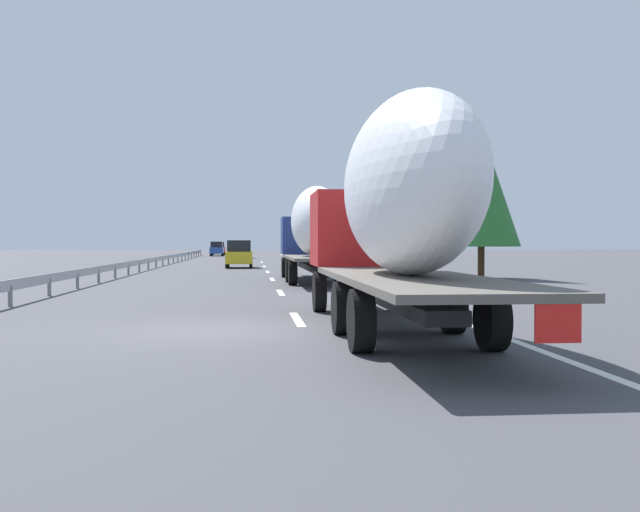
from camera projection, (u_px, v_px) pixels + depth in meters
name	position (u px, v px, depth m)	size (l,w,h in m)	color
ground_plane	(240.00, 267.00, 55.00)	(260.00, 260.00, 0.00)	#424247
lane_stripe_0	(297.00, 319.00, 17.35)	(3.20, 0.20, 0.01)	white
lane_stripe_1	(281.00, 292.00, 26.60)	(3.20, 0.20, 0.01)	white
lane_stripe_2	(272.00, 279.00, 36.26)	(3.20, 0.20, 0.01)	white
lane_stripe_3	(268.00, 272.00, 45.41)	(3.20, 0.20, 0.01)	white
lane_stripe_4	(264.00, 266.00, 55.75)	(3.20, 0.20, 0.01)	white
lane_stripe_5	(262.00, 262.00, 67.66)	(3.20, 0.20, 0.01)	white
edge_line_right	(309.00, 264.00, 60.50)	(110.00, 0.20, 0.01)	white
truck_lead	(314.00, 229.00, 33.57)	(13.33, 2.55, 4.24)	navy
truck_trailing	(397.00, 205.00, 14.68)	(13.36, 2.55, 4.50)	#B21919
car_yellow_coupe	(239.00, 254.00, 52.60)	(4.03, 1.87, 1.96)	gold
car_silver_hatch	(242.00, 250.00, 84.93)	(4.00, 1.88, 1.87)	#ADB2B7
car_blue_sedan	(217.00, 249.00, 98.90)	(4.71, 1.74, 1.92)	#28479E
car_red_compact	(219.00, 248.00, 107.25)	(4.06, 1.88, 1.90)	red
road_sign	(336.00, 234.00, 51.46)	(0.10, 0.90, 3.49)	gray
tree_0	(341.00, 234.00, 96.07)	(2.74, 2.74, 4.75)	#472D19
tree_1	(333.00, 226.00, 97.28)	(3.86, 3.86, 6.43)	#472D19
tree_2	(401.00, 224.00, 61.32)	(3.65, 3.65, 5.20)	#472D19
tree_3	(481.00, 188.00, 36.94)	(3.87, 3.87, 7.42)	#472D19
tree_4	(385.00, 217.00, 50.43)	(2.46, 2.46, 5.47)	#472D19
tree_5	(384.00, 227.00, 61.85)	(2.44, 2.44, 4.88)	#472D19
guardrail_median	(163.00, 258.00, 57.40)	(94.00, 0.10, 0.76)	#9EA0A5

